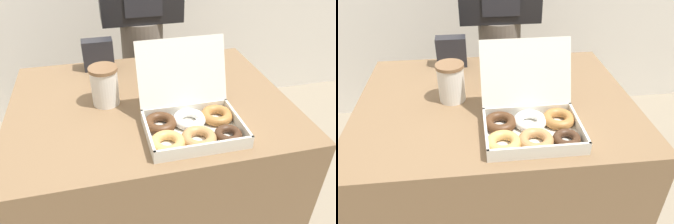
{
  "view_description": "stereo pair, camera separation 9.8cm",
  "coord_description": "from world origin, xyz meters",
  "views": [
    {
      "loc": [
        -0.18,
        -1.04,
        1.41
      ],
      "look_at": [
        0.01,
        -0.24,
        0.87
      ],
      "focal_mm": 35.0,
      "sensor_mm": 36.0,
      "label": 1
    },
    {
      "loc": [
        -0.08,
        -1.05,
        1.41
      ],
      "look_at": [
        0.01,
        -0.24,
        0.87
      ],
      "focal_mm": 35.0,
      "sensor_mm": 36.0,
      "label": 2
    }
  ],
  "objects": [
    {
      "name": "coffee_cup",
      "position": [
        -0.16,
        0.02,
        0.85
      ],
      "size": [
        0.1,
        0.1,
        0.14
      ],
      "color": "silver",
      "rests_on": "table"
    },
    {
      "name": "napkin_holder",
      "position": [
        -0.17,
        0.32,
        0.84
      ],
      "size": [
        0.13,
        0.06,
        0.13
      ],
      "color": "#232328",
      "rests_on": "table"
    },
    {
      "name": "table",
      "position": [
        0.0,
        0.0,
        0.39
      ],
      "size": [
        1.02,
        0.79,
        0.77
      ],
      "color": "brown",
      "rests_on": "ground_plane"
    },
    {
      "name": "person_customer",
      "position": [
        0.08,
        0.65,
        0.91
      ],
      "size": [
        0.41,
        0.23,
        1.67
      ],
      "color": "#665B51",
      "rests_on": "ground_plane"
    },
    {
      "name": "donut_box",
      "position": [
        0.09,
        -0.22,
        0.81
      ],
      "size": [
        0.33,
        0.32,
        0.25
      ],
      "color": "silver",
      "rests_on": "table"
    }
  ]
}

